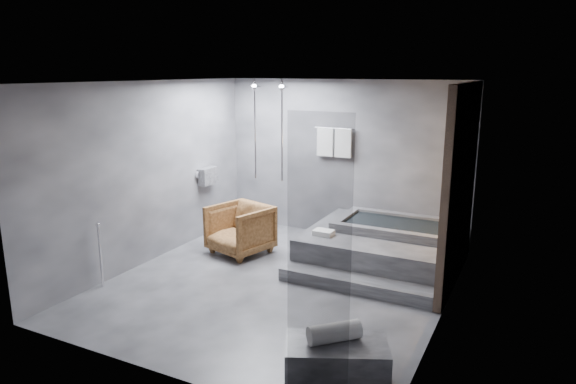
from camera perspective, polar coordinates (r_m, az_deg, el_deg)
The scene contains 7 objects.
room at distance 6.94m, azimuth 2.72°, elevation 3.27°, with size 5.00×5.04×2.82m.
tub_deck at distance 8.21m, azimuth 10.27°, elevation -6.03°, with size 2.20×2.00×0.50m, color #363639.
tub_step at distance 7.21m, azimuth 7.50°, elevation -10.08°, with size 2.20×0.36×0.18m, color #363639.
concrete_bench at distance 5.19m, azimuth 5.40°, elevation -18.46°, with size 0.97×0.53×0.44m, color #38383B.
driftwood_chair at distance 8.47m, azimuth -5.35°, elevation -4.14°, with size 0.87×0.89×0.81m, color #412510.
rolled_towel at distance 5.06m, azimuth 5.18°, elevation -15.28°, with size 0.18×0.18×0.51m, color silver.
deck_towel at distance 7.85m, azimuth 3.97°, elevation -4.52°, with size 0.29×0.22×0.08m, color white.
Camera 1 is at (3.16, -6.01, 2.95)m, focal length 32.00 mm.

